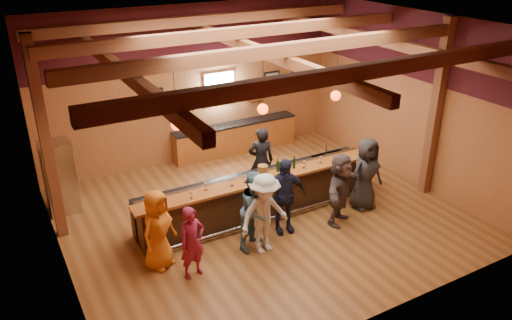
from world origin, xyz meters
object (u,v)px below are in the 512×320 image
object	(u,v)px
customer_brown	(340,189)
customer_dark	(366,174)
customer_denim	(256,210)
ice_bucket	(263,171)
bar_counter	(260,193)
bottle_a	(278,166)
stainless_fridge	(60,177)
bartender	(261,161)
customer_orange	(158,230)
customer_white	(264,214)
back_bar_cabinet	(236,138)
customer_redvest	(192,242)
customer_navy	(284,196)

from	to	relation	value
customer_brown	customer_dark	world-z (taller)	customer_dark
customer_denim	customer_dark	world-z (taller)	customer_dark
customer_dark	ice_bucket	distance (m)	2.57
bar_counter	bottle_a	world-z (taller)	bottle_a
stainless_fridge	bartender	distance (m)	4.92
bartender	stainless_fridge	bearing A→B (deg)	0.63
ice_bucket	customer_orange	bearing A→B (deg)	-167.32
customer_brown	customer_white	bearing A→B (deg)	153.70
back_bar_cabinet	bar_counter	bearing A→B (deg)	-108.34
customer_redvest	bottle_a	distance (m)	3.05
customer_navy	customer_dark	distance (m)	2.31
customer_orange	customer_denim	size ratio (longest dim) A/B	0.97
customer_redvest	customer_brown	world-z (taller)	customer_brown
stainless_fridge	bartender	world-z (taller)	bartender
customer_orange	customer_dark	size ratio (longest dim) A/B	0.93
customer_dark	customer_redvest	bearing A→B (deg)	-175.97
ice_bucket	bottle_a	world-z (taller)	bottle_a
customer_navy	bottle_a	world-z (taller)	customer_navy
customer_redvest	customer_white	distance (m)	1.64
customer_dark	bottle_a	xyz separation A→B (m)	(-1.99, 0.83, 0.32)
customer_brown	stainless_fridge	bearing A→B (deg)	115.29
back_bar_cabinet	customer_orange	distance (m)	5.98
stainless_fridge	ice_bucket	world-z (taller)	stainless_fridge
customer_white	bottle_a	bearing A→B (deg)	41.56
customer_dark	customer_orange	bearing A→B (deg)	176.77
bar_counter	customer_brown	xyz separation A→B (m)	(1.40, -1.28, 0.35)
customer_white	customer_brown	xyz separation A→B (m)	(2.11, 0.16, -0.03)
ice_bucket	bottle_a	xyz separation A→B (m)	(0.43, 0.04, -0.00)
customer_orange	ice_bucket	distance (m)	2.86
stainless_fridge	bottle_a	world-z (taller)	stainless_fridge
customer_denim	ice_bucket	size ratio (longest dim) A/B	6.72
ice_bucket	customer_redvest	bearing A→B (deg)	-151.66
customer_denim	bar_counter	bearing A→B (deg)	30.31
customer_redvest	customer_denim	distance (m)	1.62
customer_navy	ice_bucket	size ratio (longest dim) A/B	6.87
stainless_fridge	bottle_a	xyz separation A→B (m)	(4.50, -2.64, 0.34)
customer_orange	customer_navy	bearing A→B (deg)	-32.10
stainless_fridge	customer_navy	world-z (taller)	same
customer_orange	ice_bucket	size ratio (longest dim) A/B	6.49
customer_denim	customer_white	distance (m)	0.27
customer_navy	customer_orange	bearing A→B (deg)	-171.18
back_bar_cabinet	customer_brown	size ratio (longest dim) A/B	2.30
customer_navy	customer_redvest	bearing A→B (deg)	-157.15
stainless_fridge	customer_navy	size ratio (longest dim) A/B	1.00
bar_counter	stainless_fridge	xyz separation A→B (m)	(-4.12, 2.45, 0.38)
stainless_fridge	customer_white	distance (m)	5.17
customer_orange	bartender	xyz separation A→B (m)	(3.37, 1.75, 0.05)
customer_navy	customer_brown	size ratio (longest dim) A/B	1.03
customer_white	back_bar_cabinet	bearing A→B (deg)	62.08
customer_white	customer_dark	xyz separation A→B (m)	(3.08, 0.41, 0.01)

